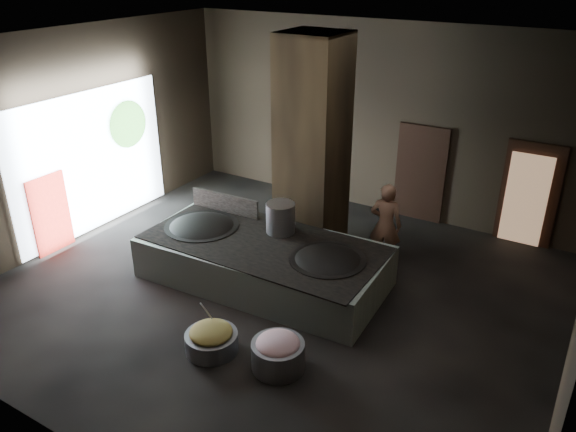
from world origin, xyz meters
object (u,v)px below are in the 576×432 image
Objects in this scene: hearth_platform at (264,262)px; stock_pot at (281,218)px; veg_basin at (212,342)px; wok_left at (202,229)px; meat_basin at (278,355)px; cook at (385,225)px; wok_right at (327,263)px.

stock_pot is at bearing 82.24° from hearth_platform.
stock_pot is at bearing 98.45° from veg_basin.
stock_pot is (0.05, 0.55, 0.73)m from hearth_platform.
stock_pot reaches higher than veg_basin.
wok_left is at bearing -158.20° from stock_pot.
meat_basin reaches higher than veg_basin.
meat_basin is (1.60, -2.03, -0.18)m from hearth_platform.
stock_pot is at bearing 21.80° from wok_left.
stock_pot is 0.34× the size of cook.
stock_pot is 0.71× the size of veg_basin.
wok_left is 0.83× the size of cook.
wok_left reaches higher than veg_basin.
wok_left is 2.42× the size of stock_pot.
hearth_platform is at bearing 1.97° from wok_left.
wok_right is (2.80, 0.10, 0.00)m from wok_left.
cook reaches higher than stock_pot.
cook is (1.70, 1.24, -0.25)m from stock_pot.
hearth_platform is at bearing 101.73° from veg_basin.
hearth_platform is 5.65× the size of meat_basin.
hearth_platform is 2.59m from meat_basin.
veg_basin is at bearing -170.14° from meat_basin.
veg_basin is 1.03× the size of meat_basin.
meat_basin is at bearing 79.30° from cook.
meat_basin is at bearing -54.38° from hearth_platform.
cook is (1.75, 1.79, 0.48)m from hearth_platform.
stock_pot is at bearing 158.96° from wok_right.
wok_left is at bearing -177.95° from wok_right.
veg_basin is (0.41, -2.78, -0.97)m from stock_pot.
cook is at bearing 72.27° from veg_basin.
meat_basin is (1.13, 0.20, 0.07)m from veg_basin.
veg_basin is at bearing -111.30° from wok_right.
veg_basin is at bearing -81.55° from stock_pot.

